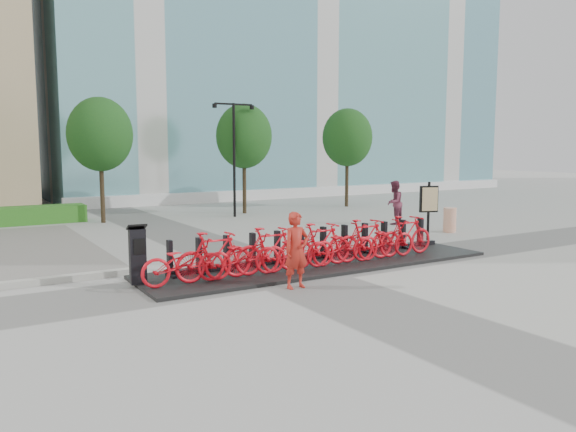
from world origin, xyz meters
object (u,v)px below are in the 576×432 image
kiosk (138,255)px  pedestrian (394,203)px  bike_0 (184,262)px  worker_red (296,250)px  construction_barrel (450,220)px  map_sign (429,202)px

kiosk → pedestrian: pedestrian is taller
bike_0 → worker_red: size_ratio=1.14×
worker_red → pedestrian: size_ratio=0.95×
kiosk → construction_barrel: 12.34m
bike_0 → worker_red: worker_red is taller
bike_0 → map_sign: map_sign is taller
bike_0 → map_sign: (9.32, 1.95, 0.70)m
bike_0 → kiosk: size_ratio=1.43×
bike_0 → construction_barrel: (11.30, 2.83, -0.14)m
bike_0 → construction_barrel: size_ratio=2.16×
worker_red → pedestrian: (8.88, 6.75, 0.04)m
worker_red → construction_barrel: 10.09m
map_sign → bike_0: bearing=-148.1°
pedestrian → map_sign: 3.91m
worker_red → construction_barrel: size_ratio=1.89×
kiosk → map_sign: 10.26m
pedestrian → map_sign: bearing=39.2°
worker_red → bike_0: bearing=146.4°
kiosk → pedestrian: 12.78m
worker_red → pedestrian: pedestrian is taller
bike_0 → map_sign: 9.54m
kiosk → pedestrian: bearing=29.4°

